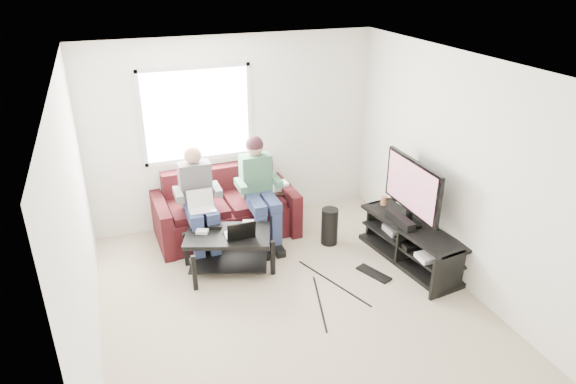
{
  "coord_description": "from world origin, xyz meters",
  "views": [
    {
      "loc": [
        -1.63,
        -4.34,
        3.5
      ],
      "look_at": [
        0.18,
        0.6,
        1.07
      ],
      "focal_mm": 32.0,
      "sensor_mm": 36.0,
      "label": 1
    }
  ],
  "objects": [
    {
      "name": "coffee_table",
      "position": [
        -0.47,
        0.9,
        0.37
      ],
      "size": [
        1.14,
        0.91,
        0.5
      ],
      "color": "black",
      "rests_on": "floor"
    },
    {
      "name": "wall_right",
      "position": [
        2.0,
        0.0,
        1.3
      ],
      "size": [
        0.0,
        4.5,
        4.5
      ],
      "primitive_type": "plane",
      "rotation": [
        1.57,
        0.0,
        -1.57
      ],
      "color": "white",
      "rests_on": "floor"
    },
    {
      "name": "controller_a",
      "position": [
        -0.75,
        1.02,
        0.52
      ],
      "size": [
        0.17,
        0.14,
        0.04
      ],
      "primitive_type": "cube",
      "rotation": [
        0.0,
        0.0,
        -0.47
      ],
      "color": "silver",
      "rests_on": "coffee_table"
    },
    {
      "name": "keyboard_floor",
      "position": [
        1.14,
        0.19,
        0.01
      ],
      "size": [
        0.31,
        0.47,
        0.02
      ],
      "primitive_type": "cube",
      "rotation": [
        0.0,
        0.0,
        0.39
      ],
      "color": "black",
      "rests_on": "floor"
    },
    {
      "name": "sofa",
      "position": [
        -0.29,
        1.82,
        0.32
      ],
      "size": [
        1.89,
        0.96,
        0.88
      ],
      "color": "#3E110F",
      "rests_on": "floor"
    },
    {
      "name": "ceiling",
      "position": [
        0.0,
        0.0,
        2.6
      ],
      "size": [
        4.5,
        4.5,
        0.0
      ],
      "primitive_type": "plane",
      "rotation": [
        3.14,
        0.0,
        0.0
      ],
      "color": "white",
      "rests_on": "wall_back"
    },
    {
      "name": "person_left",
      "position": [
        -0.69,
        1.49,
        0.75
      ],
      "size": [
        0.4,
        0.7,
        1.36
      ],
      "color": "navy",
      "rests_on": "sofa"
    },
    {
      "name": "controller_b",
      "position": [
        -0.57,
        1.08,
        0.52
      ],
      "size": [
        0.16,
        0.14,
        0.04
      ],
      "primitive_type": "cube",
      "rotation": [
        0.0,
        0.0,
        -0.42
      ],
      "color": "black",
      "rests_on": "coffee_table"
    },
    {
      "name": "subwoofer",
      "position": [
        0.94,
        1.07,
        0.25
      ],
      "size": [
        0.22,
        0.22,
        0.5
      ],
      "primitive_type": "cylinder",
      "color": "black",
      "rests_on": "floor"
    },
    {
      "name": "laptop_black",
      "position": [
        -0.35,
        0.82,
        0.62
      ],
      "size": [
        0.4,
        0.35,
        0.24
      ],
      "primitive_type": null,
      "rotation": [
        0.0,
        0.0,
        -0.37
      ],
      "color": "black",
      "rests_on": "coffee_table"
    },
    {
      "name": "laptop_silver",
      "position": [
        -0.69,
        1.29,
        0.73
      ],
      "size": [
        0.34,
        0.25,
        0.24
      ],
      "primitive_type": null,
      "rotation": [
        0.0,
        0.0,
        0.09
      ],
      "color": "silver",
      "rests_on": "person_left"
    },
    {
      "name": "tv_stand",
      "position": [
        1.7,
        0.31,
        0.23
      ],
      "size": [
        0.67,
        1.6,
        0.51
      ],
      "color": "black",
      "rests_on": "floor"
    },
    {
      "name": "controller_c",
      "position": [
        -0.17,
        1.05,
        0.52
      ],
      "size": [
        0.16,
        0.13,
        0.04
      ],
      "primitive_type": "cube",
      "rotation": [
        0.0,
        0.0,
        -0.32
      ],
      "color": "gray",
      "rests_on": "coffee_table"
    },
    {
      "name": "floor",
      "position": [
        0.0,
        0.0,
        0.0
      ],
      "size": [
        4.5,
        4.5,
        0.0
      ],
      "primitive_type": "plane",
      "color": "tan",
      "rests_on": "ground"
    },
    {
      "name": "soundbar",
      "position": [
        1.58,
        0.41,
        0.56
      ],
      "size": [
        0.12,
        0.5,
        0.1
      ],
      "primitive_type": "cube",
      "color": "black",
      "rests_on": "tv_stand"
    },
    {
      "name": "drink_cup",
      "position": [
        1.65,
        0.94,
        0.57
      ],
      "size": [
        0.08,
        0.08,
        0.12
      ],
      "primitive_type": "cylinder",
      "color": "#A76F48",
      "rests_on": "tv_stand"
    },
    {
      "name": "person_right",
      "position": [
        0.11,
        1.51,
        0.81
      ],
      "size": [
        0.4,
        0.71,
        1.41
      ],
      "color": "navy",
      "rests_on": "sofa"
    },
    {
      "name": "wall_back",
      "position": [
        0.0,
        2.25,
        1.3
      ],
      "size": [
        4.5,
        0.0,
        4.5
      ],
      "primitive_type": "plane",
      "rotation": [
        1.57,
        0.0,
        0.0
      ],
      "color": "white",
      "rests_on": "floor"
    },
    {
      "name": "tv",
      "position": [
        1.7,
        0.41,
        0.97
      ],
      "size": [
        0.12,
        1.1,
        0.81
      ],
      "color": "black",
      "rests_on": "tv_stand"
    },
    {
      "name": "wall_front",
      "position": [
        0.0,
        -2.25,
        1.3
      ],
      "size": [
        4.5,
        0.0,
        4.5
      ],
      "primitive_type": "plane",
      "rotation": [
        -1.57,
        0.0,
        0.0
      ],
      "color": "white",
      "rests_on": "floor"
    },
    {
      "name": "console_black",
      "position": [
        1.7,
        0.26,
        0.31
      ],
      "size": [
        0.38,
        0.3,
        0.07
      ],
      "primitive_type": "cube",
      "color": "black",
      "rests_on": "tv_stand"
    },
    {
      "name": "window",
      "position": [
        -0.5,
        2.23,
        1.6
      ],
      "size": [
        1.48,
        0.04,
        1.28
      ],
      "color": "white",
      "rests_on": "wall_back"
    },
    {
      "name": "console_grey",
      "position": [
        1.7,
        0.61,
        0.31
      ],
      "size": [
        0.34,
        0.26,
        0.08
      ],
      "primitive_type": "cube",
      "color": "gray",
      "rests_on": "tv_stand"
    },
    {
      "name": "wall_left",
      "position": [
        -2.0,
        0.0,
        1.3
      ],
      "size": [
        0.0,
        4.5,
        4.5
      ],
      "primitive_type": "plane",
      "rotation": [
        1.57,
        0.0,
        1.57
      ],
      "color": "white",
      "rests_on": "floor"
    },
    {
      "name": "end_table",
      "position": [
        0.49,
        1.78,
        0.3
      ],
      "size": [
        0.38,
        0.38,
        0.66
      ],
      "color": "black",
      "rests_on": "floor"
    },
    {
      "name": "console_white",
      "position": [
        1.7,
        -0.09,
        0.3
      ],
      "size": [
        0.3,
        0.22,
        0.06
      ],
      "primitive_type": "cube",
      "color": "silver",
      "rests_on": "tv_stand"
    }
  ]
}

